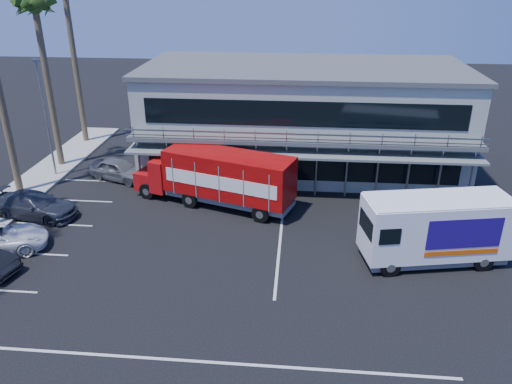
{
  "coord_description": "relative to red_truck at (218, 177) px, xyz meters",
  "views": [
    {
      "loc": [
        2.85,
        -20.13,
        13.48
      ],
      "look_at": [
        0.59,
        4.49,
        2.3
      ],
      "focal_mm": 35.0,
      "sensor_mm": 36.0,
      "label": 1
    }
  ],
  "objects": [
    {
      "name": "parked_car_e",
      "position": [
        -7.53,
        3.35,
        -1.15
      ],
      "size": [
        4.65,
        3.11,
        1.47
      ],
      "primitive_type": "imported",
      "rotation": [
        0.0,
        0.0,
        1.22
      ],
      "color": "slate",
      "rests_on": "ground"
    },
    {
      "name": "curb_strip",
      "position": [
        -13.03,
        -1.45,
        -1.81
      ],
      "size": [
        3.0,
        32.0,
        0.16
      ],
      "primitive_type": "cube",
      "color": "#A5A399",
      "rests_on": "ground"
    },
    {
      "name": "light_pole_far",
      "position": [
        -12.23,
        3.55,
        2.61
      ],
      "size": [
        0.5,
        0.25,
        8.09
      ],
      "color": "gray",
      "rests_on": "ground"
    },
    {
      "name": "ground",
      "position": [
        1.97,
        -7.45,
        -1.89
      ],
      "size": [
        120.0,
        120.0,
        0.0
      ],
      "primitive_type": "plane",
      "color": "black",
      "rests_on": "ground"
    },
    {
      "name": "red_truck",
      "position": [
        0.0,
        0.0,
        0.0
      ],
      "size": [
        10.42,
        5.52,
        3.44
      ],
      "rotation": [
        0.0,
        0.0,
        -0.33
      ],
      "color": "#B10E10",
      "rests_on": "ground"
    },
    {
      "name": "palm_e",
      "position": [
        -12.73,
        5.55,
        8.68
      ],
      "size": [
        2.8,
        2.8,
        12.25
      ],
      "color": "brown",
      "rests_on": "ground"
    },
    {
      "name": "white_van",
      "position": [
        11.6,
        -5.46,
        -0.06
      ],
      "size": [
        7.4,
        3.75,
        3.45
      ],
      "rotation": [
        0.0,
        0.0,
        0.2
      ],
      "color": "white",
      "rests_on": "ground"
    },
    {
      "name": "parked_car_d",
      "position": [
        -10.53,
        -2.58,
        -1.15
      ],
      "size": [
        5.35,
        2.85,
        1.48
      ],
      "primitive_type": "imported",
      "rotation": [
        0.0,
        0.0,
        1.41
      ],
      "color": "#2D303C",
      "rests_on": "ground"
    },
    {
      "name": "building",
      "position": [
        4.97,
        7.48,
        1.77
      ],
      "size": [
        22.4,
        12.0,
        7.3
      ],
      "color": "#A1A89A",
      "rests_on": "ground"
    }
  ]
}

